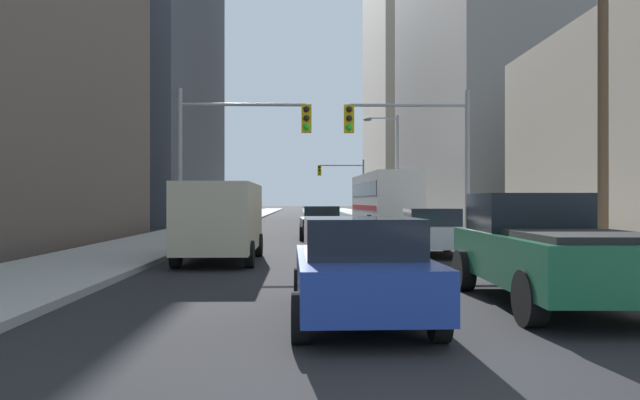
{
  "coord_description": "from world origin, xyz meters",
  "views": [
    {
      "loc": [
        -0.87,
        -2.84,
        1.76
      ],
      "look_at": [
        0.0,
        26.13,
        1.8
      ],
      "focal_mm": 34.16,
      "sensor_mm": 36.0,
      "label": 1
    }
  ],
  "objects": [
    {
      "name": "sidewalk_left",
      "position": [
        -6.76,
        50.0,
        0.07
      ],
      "size": [
        3.8,
        160.0,
        0.15
      ],
      "primitive_type": "cube",
      "color": "#9E9E99",
      "rests_on": "ground"
    },
    {
      "name": "sidewalk_right",
      "position": [
        6.76,
        50.0,
        0.07
      ],
      "size": [
        3.8,
        160.0,
        0.15
      ],
      "primitive_type": "cube",
      "color": "#9E9E99",
      "rests_on": "ground"
    },
    {
      "name": "city_bus",
      "position": [
        4.13,
        34.27,
        1.93
      ],
      "size": [
        2.88,
        11.58,
        3.4
      ],
      "color": "silver",
      "rests_on": "ground"
    },
    {
      "name": "pickup_truck_green",
      "position": [
        3.28,
        7.41,
        0.93
      ],
      "size": [
        2.2,
        5.46,
        1.9
      ],
      "color": "#195938",
      "rests_on": "ground"
    },
    {
      "name": "cargo_van_beige",
      "position": [
        -3.2,
        14.84,
        1.29
      ],
      "size": [
        2.16,
        5.22,
        2.26
      ],
      "color": "#C6B793",
      "rests_on": "ground"
    },
    {
      "name": "sedan_blue",
      "position": [
        -0.03,
        5.99,
        0.77
      ],
      "size": [
        1.95,
        4.23,
        1.52
      ],
      "color": "navy",
      "rests_on": "ground"
    },
    {
      "name": "sedan_silver",
      "position": [
        3.32,
        16.79,
        0.77
      ],
      "size": [
        1.95,
        4.25,
        1.52
      ],
      "color": "#B7BABF",
      "rests_on": "ground"
    },
    {
      "name": "sedan_black",
      "position": [
        0.0,
        25.31,
        0.77
      ],
      "size": [
        1.95,
        4.26,
        1.52
      ],
      "color": "black",
      "rests_on": "ground"
    },
    {
      "name": "traffic_signal_near_left",
      "position": [
        -3.26,
        20.17,
        4.1
      ],
      "size": [
        5.05,
        0.44,
        6.0
      ],
      "color": "gray",
      "rests_on": "ground"
    },
    {
      "name": "traffic_signal_near_right",
      "position": [
        3.37,
        20.17,
        4.09
      ],
      "size": [
        4.82,
        0.44,
        6.0
      ],
      "color": "gray",
      "rests_on": "ground"
    },
    {
      "name": "traffic_signal_far_right",
      "position": [
        3.38,
        59.36,
        4.09
      ],
      "size": [
        4.8,
        0.44,
        6.0
      ],
      "color": "gray",
      "rests_on": "ground"
    },
    {
      "name": "utility_pole_right",
      "position": [
        7.14,
        13.09,
        5.19
      ],
      "size": [
        2.2,
        0.28,
        9.83
      ],
      "color": "brown",
      "rests_on": "ground"
    },
    {
      "name": "street_lamp_right",
      "position": [
        5.19,
        37.73,
        4.54
      ],
      "size": [
        2.39,
        0.32,
        7.5
      ],
      "color": "gray",
      "rests_on": "ground"
    },
    {
      "name": "building_left_mid_office",
      "position": [
        -20.13,
        51.69,
        14.45
      ],
      "size": [
        21.19,
        27.95,
        28.91
      ],
      "primitive_type": "cube",
      "color": "#4C515B",
      "rests_on": "ground"
    },
    {
      "name": "building_right_mid_block",
      "position": [
        17.02,
        47.24,
        17.78
      ],
      "size": [
        16.02,
        27.89,
        35.57
      ],
      "primitive_type": "cube",
      "color": "gray",
      "rests_on": "ground"
    },
    {
      "name": "building_right_far_highrise",
      "position": [
        22.34,
        87.0,
        28.7
      ],
      "size": [
        25.48,
        28.59,
        57.4
      ],
      "primitive_type": "cube",
      "color": "#B7A893",
      "rests_on": "ground"
    }
  ]
}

